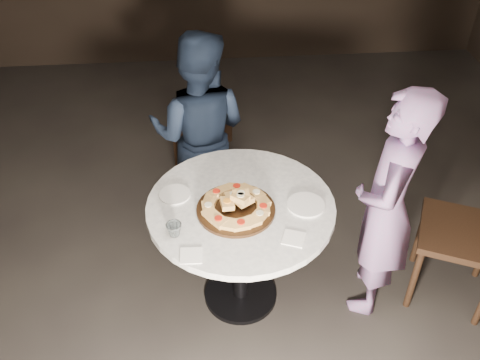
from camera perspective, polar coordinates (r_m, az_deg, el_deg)
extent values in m
plane|color=black|center=(3.46, -0.57, -13.45)|extent=(7.00, 7.00, 0.00)
cylinder|color=black|center=(3.51, 0.07, -12.06)|extent=(0.60, 0.60, 0.03)
cylinder|color=black|center=(3.22, 0.07, -7.82)|extent=(0.12, 0.12, 0.72)
cylinder|color=silver|center=(2.96, 0.08, -2.88)|extent=(1.37, 1.37, 0.04)
cylinder|color=black|center=(2.90, -0.44, -3.17)|extent=(0.56, 0.56, 0.02)
cube|color=tan|center=(2.87, 2.48, -3.04)|extent=(0.08, 0.10, 0.04)
cylinder|color=red|center=(2.86, 2.50, -2.75)|extent=(0.04, 0.04, 0.01)
cube|color=tan|center=(2.92, 2.35, -2.23)|extent=(0.10, 0.11, 0.04)
cube|color=tan|center=(2.96, 1.74, -1.55)|extent=(0.11, 0.11, 0.04)
cylinder|color=beige|center=(2.95, 1.75, -1.26)|extent=(0.06, 0.06, 0.01)
cube|color=tan|center=(2.99, 0.79, -1.08)|extent=(0.12, 0.11, 0.04)
cube|color=tan|center=(3.00, -0.36, -0.91)|extent=(0.10, 0.09, 0.04)
cylinder|color=red|center=(2.98, -0.36, -0.63)|extent=(0.05, 0.05, 0.01)
cube|color=tan|center=(2.99, -1.52, -1.05)|extent=(0.11, 0.10, 0.04)
cube|color=tan|center=(2.96, -2.51, -1.48)|extent=(0.11, 0.11, 0.04)
cylinder|color=red|center=(2.95, -2.53, -1.20)|extent=(0.06, 0.06, 0.01)
cube|color=tan|center=(2.93, -3.18, -2.14)|extent=(0.09, 0.11, 0.04)
cube|color=tan|center=(2.88, -3.39, -2.94)|extent=(0.08, 0.09, 0.04)
cylinder|color=beige|center=(2.87, -3.40, -2.65)|extent=(0.04, 0.04, 0.01)
cube|color=tan|center=(2.84, -3.09, -3.73)|extent=(0.11, 0.11, 0.04)
cube|color=tan|center=(2.80, -2.31, -4.38)|extent=(0.11, 0.12, 0.04)
cylinder|color=red|center=(2.79, -2.32, -4.10)|extent=(0.06, 0.06, 0.01)
cube|color=tan|center=(2.78, -1.17, -4.76)|extent=(0.11, 0.10, 0.04)
cube|color=tan|center=(2.78, 0.10, -4.78)|extent=(0.10, 0.08, 0.04)
cylinder|color=red|center=(2.76, 0.10, -4.49)|extent=(0.05, 0.05, 0.01)
cube|color=tan|center=(2.80, 1.27, -4.44)|extent=(0.11, 0.10, 0.04)
cube|color=tan|center=(2.83, 2.11, -3.82)|extent=(0.11, 0.12, 0.04)
cylinder|color=beige|center=(2.82, 2.12, -3.53)|extent=(0.06, 0.06, 0.01)
cube|color=tan|center=(2.88, 0.47, -2.19)|extent=(0.11, 0.11, 0.03)
cylinder|color=#2D6B1E|center=(2.86, 0.47, -1.90)|extent=(0.06, 0.06, 0.01)
cube|color=tan|center=(2.90, -0.70, -1.76)|extent=(0.10, 0.09, 0.04)
cylinder|color=beige|center=(2.89, -0.70, -1.47)|extent=(0.05, 0.05, 0.01)
cube|color=tan|center=(2.86, -1.37, -2.53)|extent=(0.08, 0.10, 0.04)
cylinder|color=orange|center=(2.84, -1.38, -2.24)|extent=(0.05, 0.05, 0.01)
cube|color=tan|center=(2.86, 0.11, -1.67)|extent=(0.09, 0.07, 0.04)
cylinder|color=beige|center=(2.85, 0.12, -1.38)|extent=(0.04, 0.04, 0.01)
cube|color=tan|center=(2.84, 0.05, -1.91)|extent=(0.11, 0.11, 0.04)
cylinder|color=beige|center=(2.83, 0.05, -1.62)|extent=(0.06, 0.06, 0.01)
cylinder|color=white|center=(3.03, -6.96, -1.54)|extent=(0.20, 0.20, 0.01)
cylinder|color=white|center=(2.96, 7.05, -2.64)|extent=(0.25, 0.25, 0.01)
imported|color=silver|center=(2.77, -7.05, -5.27)|extent=(0.10, 0.10, 0.08)
cube|color=white|center=(2.68, -5.24, -8.03)|extent=(0.11, 0.11, 0.01)
cube|color=white|center=(2.77, 5.75, -6.21)|extent=(0.14, 0.14, 0.01)
cube|color=black|center=(4.22, -4.29, 4.93)|extent=(0.48, 0.48, 0.03)
cube|color=black|center=(3.97, -3.35, 5.98)|extent=(0.35, 0.17, 0.39)
cylinder|color=black|center=(4.50, -3.16, 4.36)|extent=(0.04, 0.04, 0.39)
cylinder|color=black|center=(4.40, -6.87, 3.27)|extent=(0.04, 0.04, 0.39)
cylinder|color=black|center=(4.27, -1.39, 2.25)|extent=(0.04, 0.04, 0.39)
cylinder|color=black|center=(4.17, -5.26, 1.06)|extent=(0.04, 0.04, 0.39)
cube|color=black|center=(3.44, 22.58, -5.26)|extent=(0.63, 0.63, 0.05)
cylinder|color=black|center=(3.73, 18.66, -5.39)|extent=(0.05, 0.05, 0.51)
cylinder|color=black|center=(3.44, 18.09, -9.91)|extent=(0.05, 0.05, 0.51)
imported|color=black|center=(3.63, -4.35, 5.04)|extent=(0.81, 0.69, 1.45)
imported|color=slate|center=(3.09, 15.33, -2.90)|extent=(0.55, 0.65, 1.50)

